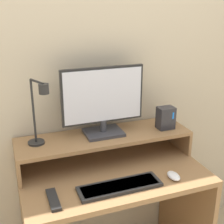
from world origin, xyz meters
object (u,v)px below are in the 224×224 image
at_px(keyboard, 120,186).
at_px(mouse, 174,176).
at_px(remote_control, 53,200).
at_px(monitor, 104,101).
at_px(router_dock, 166,118).
at_px(desk_lamp, 39,112).

height_order(keyboard, mouse, mouse).
height_order(keyboard, remote_control, keyboard).
distance_m(monitor, mouse, 0.57).
bearing_deg(keyboard, remote_control, 178.27).
height_order(monitor, router_dock, monitor).
bearing_deg(remote_control, monitor, 41.06).
bearing_deg(monitor, keyboard, -95.44).
bearing_deg(keyboard, mouse, -3.03).
relative_size(desk_lamp, remote_control, 2.10).
bearing_deg(desk_lamp, router_dock, -0.55).
height_order(router_dock, remote_control, router_dock).
bearing_deg(keyboard, desk_lamp, 139.91).
relative_size(monitor, mouse, 5.00).
distance_m(monitor, remote_control, 0.61).
relative_size(desk_lamp, keyboard, 0.85).
xyz_separation_m(monitor, keyboard, (-0.03, -0.33, -0.36)).
xyz_separation_m(router_dock, keyboard, (-0.41, -0.28, -0.22)).
xyz_separation_m(mouse, remote_control, (-0.65, 0.03, -0.01)).
relative_size(desk_lamp, mouse, 3.82).
xyz_separation_m(monitor, router_dock, (0.38, -0.05, -0.14)).
relative_size(desk_lamp, router_dock, 2.69).
bearing_deg(router_dock, mouse, -109.54).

